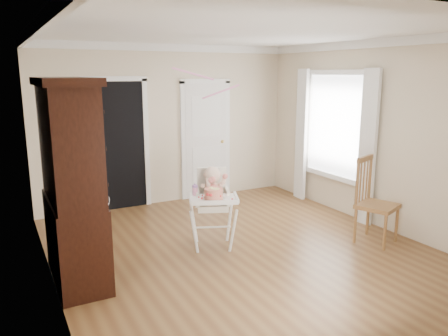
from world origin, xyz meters
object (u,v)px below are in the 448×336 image
china_cabinet (72,183)px  dining_chair (375,203)px  high_chair (213,199)px  cake (214,194)px  sippy_cup (195,190)px

china_cabinet → dining_chair: size_ratio=1.90×
high_chair → china_cabinet: china_cabinet is taller
cake → dining_chair: 2.20m
cake → high_chair: bearing=66.6°
high_chair → sippy_cup: (-0.24, 0.01, 0.15)m
sippy_cup → china_cabinet: china_cabinet is taller
dining_chair → sippy_cup: bearing=138.3°
dining_chair → high_chair: bearing=136.3°
cake → dining_chair: bearing=-15.8°
high_chair → dining_chair: dining_chair is taller
china_cabinet → sippy_cup: bearing=4.8°
high_chair → cake: high_chair is taller
cake → china_cabinet: bearing=175.0°
high_chair → china_cabinet: 1.77m
sippy_cup → dining_chair: dining_chair is taller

